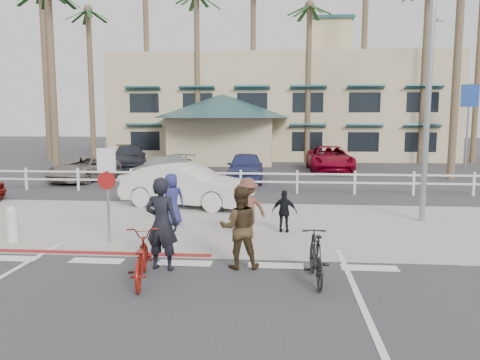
# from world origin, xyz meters

# --- Properties ---
(ground) EXTENTS (140.00, 140.00, 0.00)m
(ground) POSITION_xyz_m (0.00, 0.00, 0.00)
(ground) COLOR #333335
(bike_path) EXTENTS (12.00, 16.00, 0.01)m
(bike_path) POSITION_xyz_m (0.00, -2.00, 0.00)
(bike_path) COLOR #333335
(bike_path) RESTS_ON ground
(sidewalk_plaza) EXTENTS (22.00, 7.00, 0.01)m
(sidewalk_plaza) POSITION_xyz_m (0.00, 4.50, 0.01)
(sidewalk_plaza) COLOR gray
(sidewalk_plaza) RESTS_ON ground
(cross_street) EXTENTS (40.00, 5.00, 0.01)m
(cross_street) POSITION_xyz_m (0.00, 8.50, 0.00)
(cross_street) COLOR #333335
(cross_street) RESTS_ON ground
(parking_lot) EXTENTS (50.00, 16.00, 0.01)m
(parking_lot) POSITION_xyz_m (0.00, 18.00, 0.00)
(parking_lot) COLOR #333335
(parking_lot) RESTS_ON ground
(curb_red) EXTENTS (7.00, 0.25, 0.02)m
(curb_red) POSITION_xyz_m (-3.00, 1.20, 0.01)
(curb_red) COLOR maroon
(curb_red) RESTS_ON ground
(rail_fence) EXTENTS (29.40, 0.16, 1.00)m
(rail_fence) POSITION_xyz_m (0.50, 10.50, 0.50)
(rail_fence) COLOR silver
(rail_fence) RESTS_ON ground
(building) EXTENTS (28.00, 16.00, 11.30)m
(building) POSITION_xyz_m (2.00, 31.00, 5.65)
(building) COLOR #CFBB8E
(building) RESTS_ON ground
(sign_post) EXTENTS (0.50, 0.10, 2.90)m
(sign_post) POSITION_xyz_m (-2.30, 2.20, 1.45)
(sign_post) COLOR gray
(sign_post) RESTS_ON ground
(bollard_0) EXTENTS (0.26, 0.26, 0.95)m
(bollard_0) POSITION_xyz_m (-4.80, 2.00, 0.47)
(bollard_0) COLOR silver
(bollard_0) RESTS_ON ground
(streetlight_0) EXTENTS (0.60, 2.00, 9.00)m
(streetlight_0) POSITION_xyz_m (6.50, 5.50, 4.50)
(streetlight_0) COLOR gray
(streetlight_0) RESTS_ON ground
(streetlight_1) EXTENTS (0.60, 2.00, 9.50)m
(streetlight_1) POSITION_xyz_m (12.00, 24.00, 4.75)
(streetlight_1) COLOR gray
(streetlight_1) RESTS_ON ground
(info_sign) EXTENTS (1.20, 0.16, 5.60)m
(info_sign) POSITION_xyz_m (14.00, 22.00, 2.80)
(info_sign) COLOR navy
(info_sign) RESTS_ON ground
(palm_0) EXTENTS (4.00, 4.00, 15.00)m
(palm_0) POSITION_xyz_m (-16.00, 26.00, 7.50)
(palm_0) COLOR #143514
(palm_0) RESTS_ON ground
(palm_1) EXTENTS (4.00, 4.00, 13.00)m
(palm_1) POSITION_xyz_m (-12.00, 25.00, 6.50)
(palm_1) COLOR #143514
(palm_1) RESTS_ON ground
(palm_2) EXTENTS (4.00, 4.00, 16.00)m
(palm_2) POSITION_xyz_m (-8.00, 26.00, 8.00)
(palm_2) COLOR #143514
(palm_2) RESTS_ON ground
(palm_3) EXTENTS (4.00, 4.00, 14.00)m
(palm_3) POSITION_xyz_m (-4.00, 25.00, 7.00)
(palm_3) COLOR #143514
(palm_3) RESTS_ON ground
(palm_4) EXTENTS (4.00, 4.00, 15.00)m
(palm_4) POSITION_xyz_m (0.00, 26.00, 7.50)
(palm_4) COLOR #143514
(palm_4) RESTS_ON ground
(palm_5) EXTENTS (4.00, 4.00, 13.00)m
(palm_5) POSITION_xyz_m (4.00, 25.00, 6.50)
(palm_5) COLOR #143514
(palm_5) RESTS_ON ground
(palm_6) EXTENTS (4.00, 4.00, 17.00)m
(palm_6) POSITION_xyz_m (8.00, 26.00, 8.50)
(palm_6) COLOR #143514
(palm_6) RESTS_ON ground
(palm_7) EXTENTS (4.00, 4.00, 14.00)m
(palm_7) POSITION_xyz_m (12.00, 25.00, 7.00)
(palm_7) COLOR #143514
(palm_7) RESTS_ON ground
(palm_8) EXTENTS (4.00, 4.00, 15.00)m
(palm_8) POSITION_xyz_m (16.00, 26.00, 7.50)
(palm_8) COLOR #143514
(palm_8) RESTS_ON ground
(palm_10) EXTENTS (4.00, 4.00, 12.00)m
(palm_10) POSITION_xyz_m (-10.00, 15.00, 6.00)
(palm_10) COLOR #143514
(palm_10) RESTS_ON ground
(palm_11) EXTENTS (4.00, 4.00, 14.00)m
(palm_11) POSITION_xyz_m (11.00, 16.00, 7.00)
(palm_11) COLOR #143514
(palm_11) RESTS_ON ground
(bike_red) EXTENTS (0.99, 1.93, 0.97)m
(bike_red) POSITION_xyz_m (-0.62, -0.61, 0.48)
(bike_red) COLOR maroon
(bike_red) RESTS_ON ground
(rider_red) EXTENTS (0.80, 0.61, 1.98)m
(rider_red) POSITION_xyz_m (-0.39, 0.18, 0.99)
(rider_red) COLOR black
(rider_red) RESTS_ON ground
(bike_black) EXTENTS (0.58, 1.72, 1.02)m
(bike_black) POSITION_xyz_m (2.79, -0.31, 0.51)
(bike_black) COLOR black
(bike_black) RESTS_ON ground
(rider_black) EXTENTS (0.94, 0.78, 1.77)m
(rider_black) POSITION_xyz_m (1.23, 0.44, 0.88)
(rider_black) COLOR #3B2D19
(rider_black) RESTS_ON ground
(pedestrian_a) EXTENTS (1.21, 1.03, 1.63)m
(pedestrian_a) POSITION_xyz_m (1.22, 2.94, 0.81)
(pedestrian_a) COLOR brown
(pedestrian_a) RESTS_ON ground
(pedestrian_child) EXTENTS (0.73, 0.39, 1.20)m
(pedestrian_child) POSITION_xyz_m (2.21, 3.66, 0.60)
(pedestrian_child) COLOR black
(pedestrian_child) RESTS_ON ground
(pedestrian_b) EXTENTS (0.90, 0.77, 1.57)m
(pedestrian_b) POSITION_xyz_m (-1.15, 4.30, 0.78)
(pedestrian_b) COLOR navy
(pedestrian_b) RESTS_ON ground
(car_white_sedan) EXTENTS (5.00, 2.83, 1.56)m
(car_white_sedan) POSITION_xyz_m (-1.32, 7.27, 0.78)
(car_white_sedan) COLOR silver
(car_white_sedan) RESTS_ON ground
(lot_car_0) EXTENTS (2.79, 4.79, 1.25)m
(lot_car_0) POSITION_xyz_m (-7.93, 13.79, 0.63)
(lot_car_0) COLOR slate
(lot_car_0) RESTS_ON ground
(lot_car_1) EXTENTS (3.27, 4.51, 1.21)m
(lot_car_1) POSITION_xyz_m (-4.16, 14.94, 0.61)
(lot_car_1) COLOR #9E9E9E
(lot_car_1) RESTS_ON ground
(lot_car_2) EXTENTS (1.86, 4.38, 1.48)m
(lot_car_2) POSITION_xyz_m (0.32, 14.19, 0.74)
(lot_car_2) COLOR navy
(lot_car_2) RESTS_ON ground
(lot_car_4) EXTENTS (3.47, 5.49, 1.48)m
(lot_car_4) POSITION_xyz_m (-7.39, 19.32, 0.74)
(lot_car_4) COLOR #1F212B
(lot_car_4) RESTS_ON ground
(lot_car_5) EXTENTS (2.63, 5.49, 1.51)m
(lot_car_5) POSITION_xyz_m (5.05, 19.32, 0.76)
(lot_car_5) COLOR maroon
(lot_car_5) RESTS_ON ground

